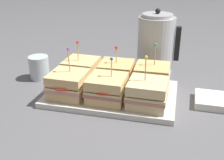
# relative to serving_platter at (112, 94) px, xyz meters

# --- Properties ---
(ground_plane) EXTENTS (6.00, 6.00, 0.00)m
(ground_plane) POSITION_rel_serving_platter_xyz_m (0.00, 0.00, -0.01)
(ground_plane) COLOR slate
(serving_platter) EXTENTS (0.42, 0.28, 0.02)m
(serving_platter) POSITION_rel_serving_platter_xyz_m (0.00, 0.00, 0.00)
(serving_platter) COLOR silver
(serving_platter) RESTS_ON ground_plane
(sandwich_front_left) EXTENTS (0.12, 0.12, 0.16)m
(sandwich_front_left) POSITION_rel_serving_platter_xyz_m (-0.13, -0.06, 0.05)
(sandwich_front_left) COLOR #DBB77A
(sandwich_front_left) RESTS_ON serving_platter
(sandwich_front_center) EXTENTS (0.12, 0.12, 0.14)m
(sandwich_front_center) POSITION_rel_serving_platter_xyz_m (0.00, -0.06, 0.05)
(sandwich_front_center) COLOR #DBB77A
(sandwich_front_center) RESTS_ON serving_platter
(sandwich_front_right) EXTENTS (0.12, 0.12, 0.16)m
(sandwich_front_right) POSITION_rel_serving_platter_xyz_m (0.12, -0.07, 0.05)
(sandwich_front_right) COLOR beige
(sandwich_front_right) RESTS_ON serving_platter
(sandwich_back_left) EXTENTS (0.12, 0.12, 0.15)m
(sandwich_back_left) POSITION_rel_serving_platter_xyz_m (-0.13, 0.06, 0.05)
(sandwich_back_left) COLOR #DBB77A
(sandwich_back_left) RESTS_ON serving_platter
(sandwich_back_center) EXTENTS (0.12, 0.12, 0.14)m
(sandwich_back_center) POSITION_rel_serving_platter_xyz_m (0.00, 0.06, 0.05)
(sandwich_back_center) COLOR tan
(sandwich_back_center) RESTS_ON serving_platter
(sandwich_back_right) EXTENTS (0.12, 0.12, 0.16)m
(sandwich_back_right) POSITION_rel_serving_platter_xyz_m (0.12, 0.06, 0.05)
(sandwich_back_right) COLOR tan
(sandwich_back_right) RESTS_ON serving_platter
(kettle_steel) EXTENTS (0.16, 0.14, 0.25)m
(kettle_steel) POSITION_rel_serving_platter_xyz_m (0.11, 0.26, 0.11)
(kettle_steel) COLOR #B7BABF
(kettle_steel) RESTS_ON ground_plane
(drinking_glass) EXTENTS (0.07, 0.07, 0.09)m
(drinking_glass) POSITION_rel_serving_platter_xyz_m (-0.31, 0.08, 0.04)
(drinking_glass) COLOR silver
(drinking_glass) RESTS_ON ground_plane
(napkin_stack) EXTENTS (0.11, 0.11, 0.02)m
(napkin_stack) POSITION_rel_serving_platter_xyz_m (0.33, 0.02, 0.00)
(napkin_stack) COLOR white
(napkin_stack) RESTS_ON ground_plane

